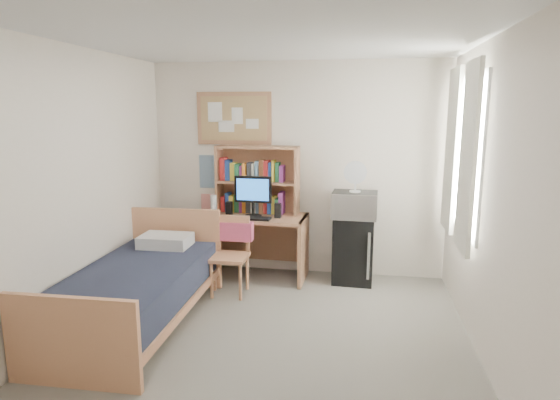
% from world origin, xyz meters
% --- Properties ---
extents(floor, '(3.60, 4.20, 0.02)m').
position_xyz_m(floor, '(0.00, 0.00, -0.01)').
color(floor, gray).
rests_on(floor, ground).
extents(ceiling, '(3.60, 4.20, 0.02)m').
position_xyz_m(ceiling, '(0.00, 0.00, 2.60)').
color(ceiling, white).
rests_on(ceiling, wall_back).
extents(wall_back, '(3.60, 0.04, 2.60)m').
position_xyz_m(wall_back, '(0.00, 2.10, 1.30)').
color(wall_back, white).
rests_on(wall_back, floor).
extents(wall_front, '(3.60, 0.04, 2.60)m').
position_xyz_m(wall_front, '(0.00, -2.10, 1.30)').
color(wall_front, white).
rests_on(wall_front, floor).
extents(wall_left, '(0.04, 4.20, 2.60)m').
position_xyz_m(wall_left, '(-1.80, 0.00, 1.30)').
color(wall_left, white).
rests_on(wall_left, floor).
extents(wall_right, '(0.04, 4.20, 2.60)m').
position_xyz_m(wall_right, '(1.80, 0.00, 1.30)').
color(wall_right, white).
rests_on(wall_right, floor).
extents(window_unit, '(0.10, 1.40, 1.70)m').
position_xyz_m(window_unit, '(1.75, 1.20, 1.60)').
color(window_unit, white).
rests_on(window_unit, wall_right).
extents(curtain_left, '(0.04, 0.55, 1.70)m').
position_xyz_m(curtain_left, '(1.72, 0.80, 1.60)').
color(curtain_left, white).
rests_on(curtain_left, wall_right).
extents(curtain_right, '(0.04, 0.55, 1.70)m').
position_xyz_m(curtain_right, '(1.72, 1.60, 1.60)').
color(curtain_right, white).
rests_on(curtain_right, wall_right).
extents(bulletin_board, '(0.94, 0.03, 0.64)m').
position_xyz_m(bulletin_board, '(-0.78, 2.08, 1.92)').
color(bulletin_board, tan).
rests_on(bulletin_board, wall_back).
extents(poster_wave, '(0.30, 0.01, 0.42)m').
position_xyz_m(poster_wave, '(-1.10, 2.09, 1.25)').
color(poster_wave, '#266199').
rests_on(poster_wave, wall_back).
extents(poster_japan, '(0.28, 0.01, 0.36)m').
position_xyz_m(poster_japan, '(-1.10, 2.09, 0.78)').
color(poster_japan, red).
rests_on(poster_japan, wall_back).
extents(desk, '(1.26, 0.66, 0.77)m').
position_xyz_m(desk, '(-0.46, 1.77, 0.39)').
color(desk, '#AF7A55').
rests_on(desk, floor).
extents(desk_chair, '(0.43, 0.43, 0.87)m').
position_xyz_m(desk_chair, '(-0.61, 1.19, 0.43)').
color(desk_chair, tan).
rests_on(desk_chair, floor).
extents(mini_fridge, '(0.48, 0.48, 0.79)m').
position_xyz_m(mini_fridge, '(0.73, 1.84, 0.39)').
color(mini_fridge, black).
rests_on(mini_fridge, floor).
extents(bed, '(1.06, 2.06, 0.56)m').
position_xyz_m(bed, '(-1.27, 0.29, 0.28)').
color(bed, black).
rests_on(bed, floor).
extents(hutch, '(1.02, 0.29, 0.82)m').
position_xyz_m(hutch, '(-0.45, 1.92, 1.19)').
color(hutch, '#AF7A55').
rests_on(hutch, desk).
extents(monitor, '(0.44, 0.05, 0.47)m').
position_xyz_m(monitor, '(-0.46, 1.71, 1.01)').
color(monitor, black).
rests_on(monitor, desk).
extents(keyboard, '(0.48, 0.17, 0.02)m').
position_xyz_m(keyboard, '(-0.47, 1.57, 0.79)').
color(keyboard, black).
rests_on(keyboard, desk).
extents(speaker_left, '(0.07, 0.07, 0.17)m').
position_xyz_m(speaker_left, '(-0.76, 1.72, 0.86)').
color(speaker_left, black).
rests_on(speaker_left, desk).
extents(speaker_right, '(0.07, 0.07, 0.17)m').
position_xyz_m(speaker_right, '(-0.16, 1.70, 0.86)').
color(speaker_right, black).
rests_on(speaker_right, desk).
extents(water_bottle, '(0.07, 0.07, 0.25)m').
position_xyz_m(water_bottle, '(-0.94, 1.69, 0.90)').
color(water_bottle, silver).
rests_on(water_bottle, desk).
extents(hoodie, '(0.44, 0.14, 0.21)m').
position_xyz_m(hoodie, '(-0.62, 1.39, 0.67)').
color(hoodie, '#D14F71').
rests_on(hoodie, desk_chair).
extents(microwave, '(0.53, 0.41, 0.30)m').
position_xyz_m(microwave, '(0.72, 1.82, 0.94)').
color(microwave, '#B3B4B8').
rests_on(microwave, mini_fridge).
extents(desk_fan, '(0.27, 0.27, 0.32)m').
position_xyz_m(desk_fan, '(0.72, 1.82, 1.25)').
color(desk_fan, silver).
rests_on(desk_fan, microwave).
extents(pillow, '(0.54, 0.38, 0.13)m').
position_xyz_m(pillow, '(-1.29, 1.04, 0.62)').
color(pillow, silver).
rests_on(pillow, bed).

